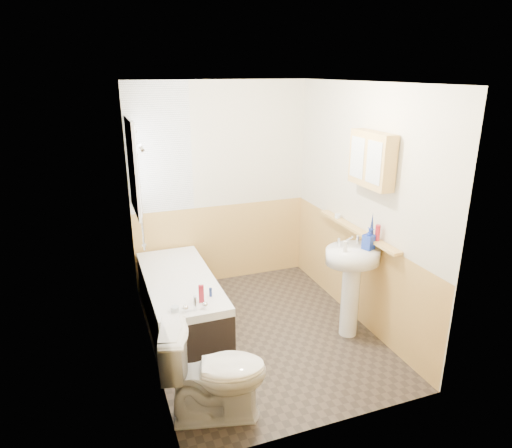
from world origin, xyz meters
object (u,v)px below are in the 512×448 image
at_px(toilet, 215,373).
at_px(medicine_cabinet, 372,160).
at_px(pine_shelf, 357,230).
at_px(bathtub, 181,299).
at_px(sink, 352,274).

height_order(toilet, medicine_cabinet, medicine_cabinet).
height_order(pine_shelf, medicine_cabinet, medicine_cabinet).
bearing_deg(bathtub, sink, -28.13).
height_order(bathtub, sink, sink).
distance_m(toilet, pine_shelf, 2.13).
distance_m(toilet, sink, 1.76).
height_order(toilet, sink, sink).
bearing_deg(pine_shelf, bathtub, 162.36).
bearing_deg(pine_shelf, medicine_cabinet, -97.72).
xyz_separation_m(pine_shelf, medicine_cabinet, (-0.03, -0.21, 0.78)).
distance_m(sink, medicine_cabinet, 1.14).
relative_size(bathtub, toilet, 2.08).
bearing_deg(sink, pine_shelf, 60.24).
xyz_separation_m(toilet, sink, (1.60, 0.67, 0.28)).
height_order(bathtub, pine_shelf, pine_shelf).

